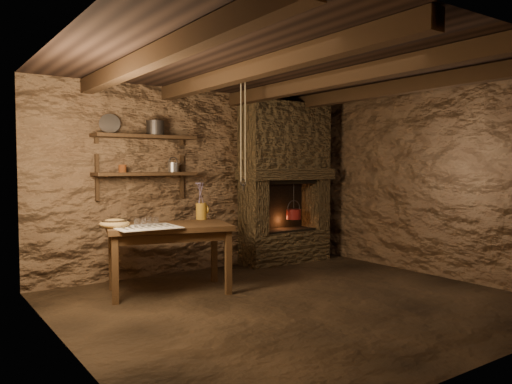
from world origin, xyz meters
TOP-DOWN VIEW (x-y plane):
  - floor at (0.00, 0.00)m, footprint 4.50×4.50m
  - back_wall at (0.00, 2.00)m, footprint 4.50×0.04m
  - front_wall at (0.00, -2.00)m, footprint 4.50×0.04m
  - left_wall at (-2.25, 0.00)m, footprint 0.04×4.00m
  - right_wall at (2.25, 0.00)m, footprint 0.04×4.00m
  - ceiling at (0.00, 0.00)m, footprint 4.50×4.00m
  - beam_far_left at (-1.50, 0.00)m, footprint 0.14×3.95m
  - beam_mid_left at (-0.50, 0.00)m, footprint 0.14×3.95m
  - beam_mid_right at (0.50, 0.00)m, footprint 0.14×3.95m
  - beam_far_right at (1.50, 0.00)m, footprint 0.14×3.95m
  - shelf_lower at (-0.85, 1.84)m, footprint 1.25×0.30m
  - shelf_upper at (-0.85, 1.84)m, footprint 1.25×0.30m
  - hearth at (1.25, 1.77)m, footprint 1.43×0.51m
  - work_table at (-0.88, 1.13)m, footprint 1.47×1.08m
  - linen_cloth at (-1.20, 0.99)m, footprint 0.66×0.54m
  - pewter_cutlery_row at (-1.20, 0.97)m, footprint 0.55×0.23m
  - drinking_glasses at (-1.18, 1.12)m, footprint 0.21×0.06m
  - stoneware_jug at (-0.34, 1.37)m, footprint 0.15×0.14m
  - wooden_bowl at (-1.46, 1.21)m, footprint 0.32×0.32m
  - iron_stockpot at (-0.72, 1.84)m, footprint 0.25×0.25m
  - tin_pan at (-1.25, 1.94)m, footprint 0.27×0.18m
  - small_kettle at (-0.48, 1.84)m, footprint 0.21×0.19m
  - rusty_tin at (-1.14, 1.84)m, footprint 0.11×0.11m
  - red_pot at (1.37, 1.72)m, footprint 0.26×0.26m
  - hanging_ropes at (0.05, 1.05)m, footprint 0.08×0.08m

SIDE VIEW (x-z plane):
  - floor at x=0.00m, z-range 0.00..0.00m
  - work_table at x=-0.88m, z-range 0.03..0.78m
  - red_pot at x=1.37m, z-range 0.43..0.97m
  - linen_cloth at x=-1.20m, z-range 0.75..0.76m
  - pewter_cutlery_row at x=-1.20m, z-range 0.76..0.77m
  - wooden_bowl at x=-1.46m, z-range 0.73..0.84m
  - drinking_glasses at x=-1.18m, z-range 0.76..0.84m
  - stoneware_jug at x=-0.34m, z-range 0.72..1.17m
  - back_wall at x=0.00m, z-range 0.00..2.40m
  - front_wall at x=0.00m, z-range 0.00..2.40m
  - left_wall at x=-2.25m, z-range 0.00..2.40m
  - right_wall at x=2.25m, z-range 0.00..2.40m
  - hearth at x=1.25m, z-range 0.08..2.38m
  - shelf_lower at x=-0.85m, z-range 1.28..1.32m
  - rusty_tin at x=-1.14m, z-range 1.32..1.41m
  - small_kettle at x=-0.48m, z-range 1.29..1.47m
  - shelf_upper at x=-0.85m, z-range 1.73..1.77m
  - hanging_ropes at x=0.05m, z-range 1.20..2.40m
  - iron_stockpot at x=-0.72m, z-range 1.77..1.93m
  - tin_pan at x=-1.25m, z-range 1.77..2.01m
  - beam_far_left at x=-1.50m, z-range 2.23..2.39m
  - beam_mid_left at x=-0.50m, z-range 2.23..2.39m
  - beam_mid_right at x=0.50m, z-range 2.23..2.39m
  - beam_far_right at x=1.50m, z-range 2.23..2.39m
  - ceiling at x=0.00m, z-range 2.38..2.42m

